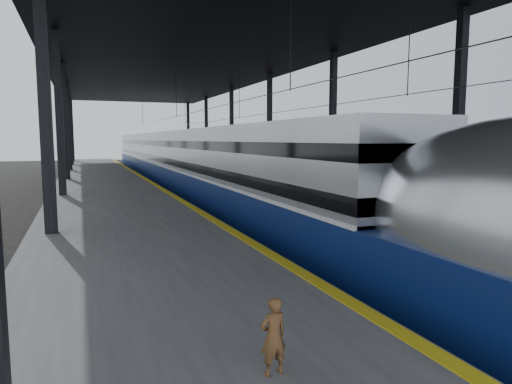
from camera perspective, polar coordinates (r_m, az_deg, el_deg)
ground at (r=11.45m, az=5.75°, el=-12.67°), size 160.00×160.00×0.00m
platform at (r=29.84m, az=-18.21°, el=-0.03°), size 6.00×80.00×1.00m
yellow_strip at (r=30.05m, az=-12.91°, el=1.15°), size 0.30×80.00×0.01m
rails at (r=31.31m, az=-3.41°, el=-0.18°), size 6.52×80.00×0.16m
canopy at (r=30.87m, az=-8.33°, el=16.50°), size 18.00×75.00×9.47m
tgv_train at (r=33.40m, az=-9.10°, el=3.52°), size 3.02×65.20×4.33m
second_train at (r=41.90m, az=-4.53°, el=4.39°), size 3.11×56.05×4.28m
child at (r=5.61m, az=2.17°, el=-17.58°), size 0.37×0.27×0.94m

